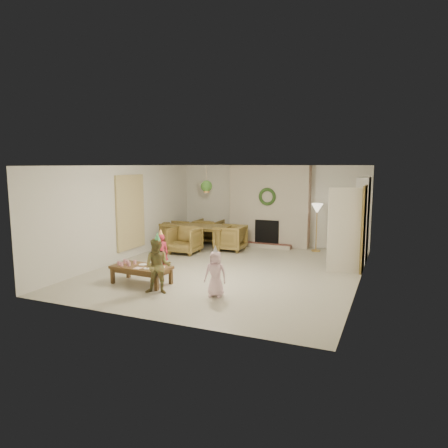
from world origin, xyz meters
The scene contains 56 objects.
floor centered at (0.00, 0.00, 0.00)m, with size 7.00×7.00×0.00m, color #B7B29E.
ceiling centered at (0.00, 0.00, 2.50)m, with size 7.00×7.00×0.00m, color white.
wall_back centered at (0.00, 3.50, 1.25)m, with size 7.00×7.00×0.00m, color silver.
wall_front centered at (0.00, -3.50, 1.25)m, with size 7.00×7.00×0.00m, color silver.
wall_left centered at (-3.00, 0.00, 1.25)m, with size 7.00×7.00×0.00m, color silver.
wall_right centered at (3.00, 0.00, 1.25)m, with size 7.00×7.00×0.00m, color silver.
fireplace_mass centered at (0.00, 3.30, 1.25)m, with size 2.50×0.40×2.50m, color #562016.
fireplace_hearth centered at (0.00, 2.95, 0.06)m, with size 1.60×0.30×0.12m, color #5B1F19.
fireplace_firebox centered at (0.00, 3.12, 0.45)m, with size 0.75×0.12×0.75m, color black.
fireplace_wreath centered at (0.00, 3.07, 1.55)m, with size 0.54×0.54×0.10m, color #214218.
floor_lamp_base centered at (1.53, 3.00, 0.01)m, with size 0.26×0.26×0.03m, color gold.
floor_lamp_post centered at (1.53, 3.00, 0.65)m, with size 0.03×0.03×1.26m, color gold.
floor_lamp_shade centered at (1.53, 3.00, 1.26)m, with size 0.34×0.34×0.28m, color beige.
bookshelf_carcass centered at (2.84, 2.30, 1.10)m, with size 0.30×1.00×2.20m, color white.
bookshelf_shelf_a centered at (2.82, 2.30, 0.45)m, with size 0.30×0.92×0.03m, color white.
bookshelf_shelf_b centered at (2.82, 2.30, 0.85)m, with size 0.30×0.92×0.03m, color white.
bookshelf_shelf_c centered at (2.82, 2.30, 1.25)m, with size 0.30×0.92×0.03m, color white.
bookshelf_shelf_d centered at (2.82, 2.30, 1.65)m, with size 0.30×0.92×0.03m, color white.
books_row_lower centered at (2.80, 2.15, 0.59)m, with size 0.20×0.40×0.24m, color #A7201E.
books_row_mid centered at (2.80, 2.35, 0.99)m, with size 0.20×0.44×0.24m, color navy.
books_row_upper centered at (2.80, 2.20, 1.38)m, with size 0.20×0.36×0.22m, color #B78B27.
door_frame centered at (2.96, 1.20, 1.02)m, with size 0.05×0.86×2.04m, color olive.
door_leaf centered at (2.58, 0.82, 1.00)m, with size 0.05×0.80×2.00m, color beige.
curtain_panel centered at (-2.96, 0.20, 1.25)m, with size 0.06×1.20×2.00m, color beige.
dining_table centered at (-1.90, 2.10, 0.34)m, with size 1.96×1.09×0.69m, color olive.
dining_chair_near centered at (-1.88, 1.24, 0.38)m, with size 0.81×0.84×0.76m, color olive.
dining_chair_far centered at (-1.92, 2.96, 0.38)m, with size 0.81×0.84×0.76m, color olive.
dining_chair_left centered at (-2.76, 2.08, 0.38)m, with size 0.81×0.84×0.76m, color olive.
dining_chair_right centered at (-0.83, 2.12, 0.38)m, with size 0.81×0.84×0.76m, color olive.
hanging_plant_cord centered at (-1.30, 1.50, 2.15)m, with size 0.01×0.01×0.70m, color tan.
hanging_plant_pot centered at (-1.30, 1.50, 1.80)m, with size 0.16×0.16×0.12m, color #A86B36.
hanging_plant_foliage centered at (-1.30, 1.50, 1.92)m, with size 0.32×0.32×0.32m, color #254A18.
coffee_table_top centered at (-1.27, -1.81, 0.36)m, with size 1.26×0.63×0.06m, color brown.
coffee_table_apron centered at (-1.27, -1.81, 0.29)m, with size 1.16×0.53×0.08m, color brown.
coffee_leg_fl centered at (-1.86, -2.03, 0.16)m, with size 0.07×0.07×0.33m, color brown.
coffee_leg_fr centered at (-0.72, -2.10, 0.16)m, with size 0.07×0.07×0.33m, color brown.
coffee_leg_bl centered at (-1.83, -1.52, 0.16)m, with size 0.07×0.07×0.33m, color brown.
coffee_leg_br centered at (-0.69, -1.59, 0.16)m, with size 0.07×0.07×0.33m, color brown.
cup_a centered at (-1.77, -1.92, 0.43)m, with size 0.07×0.07×0.09m, color white.
cup_b centered at (-1.75, -1.73, 0.43)m, with size 0.07×0.07×0.09m, color white.
cup_c centered at (-1.65, -1.98, 0.43)m, with size 0.07×0.07×0.09m, color white.
cup_d centered at (-1.64, -1.79, 0.43)m, with size 0.07×0.07×0.09m, color white.
cup_e centered at (-1.51, -1.91, 0.43)m, with size 0.07×0.07×0.09m, color white.
cup_f centered at (-1.50, -1.72, 0.43)m, with size 0.07×0.07×0.09m, color white.
plate_a centered at (-1.31, -1.69, 0.39)m, with size 0.17×0.17×0.01m, color white.
plate_b centered at (-1.04, -1.92, 0.39)m, with size 0.17×0.17×0.01m, color white.
plate_c centered at (-0.83, -1.74, 0.39)m, with size 0.17×0.17×0.01m, color white.
food_scoop centered at (-1.04, -1.92, 0.43)m, with size 0.07×0.07×0.07m, color tan.
napkin_left centered at (-1.24, -1.99, 0.39)m, with size 0.15×0.15×0.01m, color #F6B5BC.
napkin_right centered at (-0.92, -1.66, 0.39)m, with size 0.15×0.15×0.01m, color #F6B5BC.
child_red centered at (-1.38, -0.83, 0.46)m, with size 0.34×0.22×0.92m, color #A22233.
party_hat_red centered at (-1.38, -0.83, 0.96)m, with size 0.13×0.13×0.17m, color #CCD045.
child_plaid centered at (-0.59, -2.24, 0.55)m, with size 0.54×0.42×1.10m, color #965629.
party_hat_plaid centered at (-0.59, -2.24, 1.14)m, with size 0.13×0.13×0.18m, color #4BAF66.
child_pink centered at (0.52, -1.96, 0.45)m, with size 0.44×0.28×0.89m, color #EEBECD.
party_hat_pink centered at (0.52, -1.96, 0.93)m, with size 0.12×0.12×0.16m, color #B8B7BF.
Camera 1 is at (3.66, -8.98, 2.54)m, focal length 33.03 mm.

